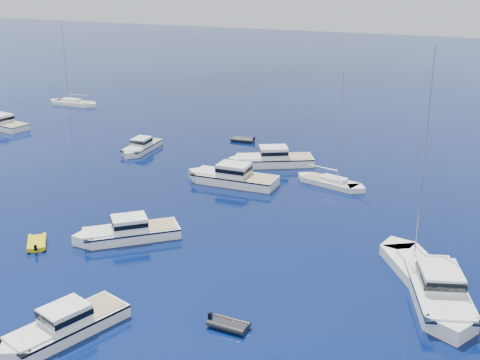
# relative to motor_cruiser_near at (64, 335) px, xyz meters

# --- Properties ---
(motor_cruiser_near) EXTENTS (5.68, 10.00, 2.51)m
(motor_cruiser_near) POSITION_rel_motor_cruiser_near_xyz_m (0.00, 0.00, 0.00)
(motor_cruiser_near) COLOR white
(motor_cruiser_near) RESTS_ON ground
(motor_cruiser_right) EXTENTS (7.33, 12.46, 3.13)m
(motor_cruiser_right) POSITION_rel_motor_cruiser_near_xyz_m (21.41, 14.35, 0.00)
(motor_cruiser_right) COLOR silver
(motor_cruiser_right) RESTS_ON ground
(motor_cruiser_left) EXTENTS (9.32, 8.90, 2.59)m
(motor_cruiser_left) POSITION_rel_motor_cruiser_near_xyz_m (-4.77, 14.28, 0.00)
(motor_cruiser_left) COLOR white
(motor_cruiser_left) RESTS_ON ground
(motor_cruiser_centre) EXTENTS (11.15, 3.74, 2.90)m
(motor_cruiser_centre) POSITION_rel_motor_cruiser_near_xyz_m (-2.72, 31.32, 0.00)
(motor_cruiser_centre) COLOR silver
(motor_cruiser_centre) RESTS_ON ground
(motor_cruiser_far_l) EXTENTS (10.61, 4.67, 2.69)m
(motor_cruiser_far_l) POSITION_rel_motor_cruiser_near_xyz_m (-44.20, 39.67, 0.00)
(motor_cruiser_far_l) COLOR white
(motor_cruiser_far_l) RESTS_ON ground
(motor_cruiser_distant) EXTENTS (11.14, 8.21, 2.86)m
(motor_cruiser_distant) POSITION_rel_motor_cruiser_near_xyz_m (-1.28, 39.37, 0.00)
(motor_cruiser_distant) COLOR silver
(motor_cruiser_distant) RESTS_ON ground
(motor_cruiser_horizon) EXTENTS (3.23, 8.48, 2.18)m
(motor_cruiser_horizon) POSITION_rel_motor_cruiser_near_xyz_m (-18.76, 37.96, 0.00)
(motor_cruiser_horizon) COLOR silver
(motor_cruiser_horizon) RESTS_ON ground
(sailboat_mid_r) EXTENTS (9.44, 12.03, 18.08)m
(sailboat_mid_r) POSITION_rel_motor_cruiser_near_xyz_m (19.59, 17.63, 0.00)
(sailboat_mid_r) COLOR white
(sailboat_mid_r) RESTS_ON ground
(sailboat_centre) EXTENTS (9.13, 4.46, 12.98)m
(sailboat_centre) POSITION_rel_motor_cruiser_near_xyz_m (7.27, 35.23, 0.00)
(sailboat_centre) COLOR silver
(sailboat_centre) RESTS_ON ground
(sailboat_far_l) EXTENTS (9.91, 2.88, 14.46)m
(sailboat_far_l) POSITION_rel_motor_cruiser_near_xyz_m (-44.88, 57.04, 0.00)
(sailboat_far_l) COLOR white
(sailboat_far_l) RESTS_ON ground
(tender_yellow) EXTENTS (3.52, 3.72, 0.95)m
(tender_yellow) POSITION_rel_motor_cruiser_near_xyz_m (-11.07, 9.94, 0.00)
(tender_yellow) COLOR #D7C10C
(tender_yellow) RESTS_ON ground
(tender_grey_near) EXTENTS (2.85, 1.72, 0.95)m
(tender_grey_near) POSITION_rel_motor_cruiser_near_xyz_m (9.33, 5.12, 0.00)
(tender_grey_near) COLOR black
(tender_grey_near) RESTS_ON ground
(tender_grey_far) EXTENTS (3.47, 2.17, 0.95)m
(tender_grey_far) POSITION_rel_motor_cruiser_near_xyz_m (-8.79, 47.61, 0.00)
(tender_grey_far) COLOR black
(tender_grey_far) RESTS_ON ground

